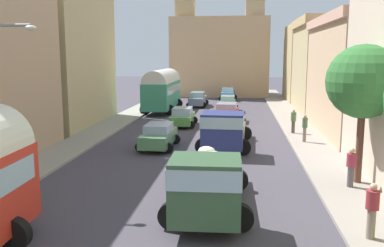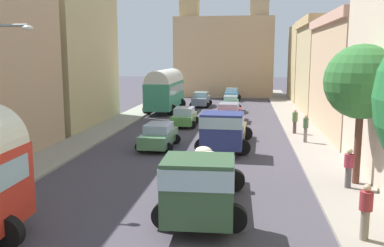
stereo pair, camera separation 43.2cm
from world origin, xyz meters
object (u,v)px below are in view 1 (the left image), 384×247
(car_5, at_px, (198,99))
(pedestrian_3, at_px, (293,120))
(pedestrian_0, at_px, (351,166))
(car_2, at_px, (228,94))
(parked_bus_1, at_px, (162,88))
(streetlamp_near, at_px, (3,95))
(car_0, at_px, (227,112))
(car_3, at_px, (159,136))
(cargo_truck_0, at_px, (207,181))
(car_1, at_px, (228,104))
(car_4, at_px, (182,117))
(pedestrian_2, at_px, (305,127))
(cargo_truck_1, at_px, (225,129))
(pedestrian_1, at_px, (372,209))

(car_5, xyz_separation_m, pedestrian_3, (8.32, -15.93, 0.24))
(pedestrian_0, bearing_deg, car_2, 99.86)
(parked_bus_1, bearing_deg, streetlamp_near, -93.14)
(car_0, relative_size, streetlamp_near, 0.65)
(car_0, height_order, car_3, car_0)
(cargo_truck_0, distance_m, car_3, 11.17)
(car_1, height_order, car_3, car_1)
(car_4, height_order, car_5, car_5)
(streetlamp_near, bearing_deg, parked_bus_1, 86.86)
(pedestrian_2, height_order, pedestrian_3, pedestrian_2)
(cargo_truck_1, height_order, streetlamp_near, streetlamp_near)
(car_2, xyz_separation_m, car_4, (-3.03, -19.76, -0.05))
(parked_bus_1, xyz_separation_m, car_4, (3.18, -8.51, -1.55))
(car_1, distance_m, car_3, 17.49)
(car_1, bearing_deg, pedestrian_2, -70.59)
(car_2, xyz_separation_m, streetlamp_near, (-7.63, -37.07, 3.23))
(car_3, height_order, car_4, car_3)
(pedestrian_1, xyz_separation_m, streetlamp_near, (-13.00, 2.81, 2.98))
(car_0, height_order, car_2, car_2)
(car_2, relative_size, car_3, 0.89)
(car_2, distance_m, car_4, 19.99)
(parked_bus_1, relative_size, car_1, 2.26)
(car_3, distance_m, pedestrian_1, 14.93)
(cargo_truck_1, relative_size, pedestrian_3, 3.98)
(car_4, relative_size, car_5, 0.88)
(cargo_truck_0, height_order, car_4, cargo_truck_0)
(car_1, relative_size, car_5, 0.87)
(cargo_truck_1, bearing_deg, car_1, 91.04)
(car_0, bearing_deg, cargo_truck_1, -88.88)
(car_2, bearing_deg, car_4, -98.73)
(cargo_truck_0, height_order, car_2, cargo_truck_0)
(cargo_truck_0, relative_size, car_5, 1.60)
(cargo_truck_0, xyz_separation_m, car_5, (-3.48, 31.62, -0.46))
(car_5, bearing_deg, car_4, -89.62)
(parked_bus_1, distance_m, cargo_truck_1, 17.93)
(pedestrian_2, xyz_separation_m, pedestrian_3, (-0.33, 3.01, -0.04))
(car_0, height_order, car_5, car_5)
(pedestrian_0, distance_m, pedestrian_1, 5.13)
(pedestrian_1, relative_size, pedestrian_2, 0.98)
(pedestrian_3, bearing_deg, cargo_truck_1, -131.64)
(cargo_truck_0, height_order, pedestrian_3, cargo_truck_0)
(car_1, relative_size, car_2, 1.02)
(car_4, bearing_deg, cargo_truck_1, -65.86)
(car_3, xyz_separation_m, pedestrian_3, (8.58, 5.18, 0.28))
(pedestrian_0, distance_m, pedestrian_2, 9.19)
(cargo_truck_0, relative_size, pedestrian_1, 3.76)
(car_0, bearing_deg, parked_bus_1, 138.83)
(car_0, relative_size, pedestrian_3, 2.42)
(car_4, xyz_separation_m, pedestrian_1, (8.40, -20.12, 0.30))
(car_2, bearing_deg, car_5, -115.07)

